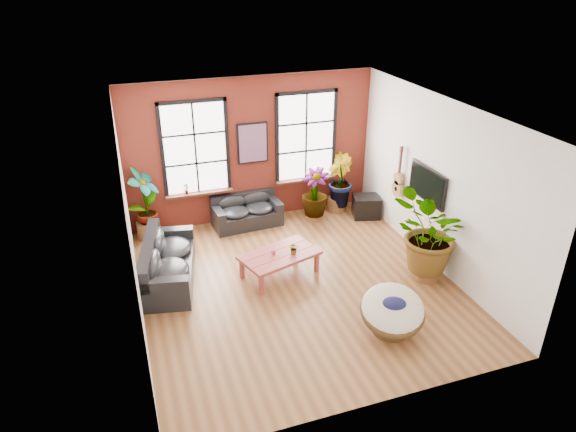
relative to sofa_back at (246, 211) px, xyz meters
name	(u,v)px	position (x,y,z in m)	size (l,w,h in m)	color
room	(296,203)	(0.29, -2.75, 1.41)	(6.04, 6.54, 3.54)	brown
sofa_back	(246,211)	(0.00, 0.00, 0.00)	(1.68, 0.91, 0.75)	black
sofa_left	(166,263)	(-2.14, -1.89, 0.06)	(1.34, 2.34, 0.87)	black
coffee_table	(280,256)	(0.07, -2.42, 0.10)	(1.74, 1.31, 0.60)	#923834
papasan_chair	(392,311)	(1.34, -4.76, 0.09)	(1.43, 1.43, 0.83)	#4C351B
poster	(253,143)	(0.29, 0.29, 1.61)	(0.74, 0.06, 0.98)	black
tv_wall_unit	(419,184)	(3.23, -2.30, 1.20)	(0.13, 1.86, 1.20)	black
media_box	(366,206)	(2.96, -0.56, -0.07)	(0.78, 0.70, 0.55)	black
pot_back_left	(149,230)	(-2.32, 0.08, -0.14)	(0.64, 0.64, 0.39)	brown
pot_back_right	(337,204)	(2.41, 0.01, -0.16)	(0.53, 0.53, 0.36)	brown
pot_right_wall	(427,271)	(2.84, -3.52, -0.16)	(0.64, 0.64, 0.35)	brown
pot_mid	(313,213)	(1.65, -0.28, -0.18)	(0.51, 0.51, 0.32)	brown
floor_plant_back_left	(145,201)	(-2.32, 0.07, 0.60)	(0.83, 0.56, 1.58)	#1D5115
floor_plant_back_right	(339,180)	(2.44, 0.02, 0.48)	(0.74, 0.60, 1.34)	#1D5115
floor_plant_right_wall	(431,235)	(2.81, -3.52, 0.66)	(1.52, 1.32, 1.69)	#1D5115
floor_plant_mid	(315,192)	(1.66, -0.30, 0.40)	(0.67, 0.67, 1.19)	#1D5115
table_plant	(294,248)	(0.35, -2.51, 0.28)	(0.21, 0.18, 0.24)	#1D5115
sill_plant_left	(186,189)	(-1.36, 0.24, 0.70)	(0.14, 0.10, 0.27)	#1D5115
sill_plant_right	(319,172)	(1.99, 0.24, 0.70)	(0.15, 0.15, 0.27)	#1D5115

